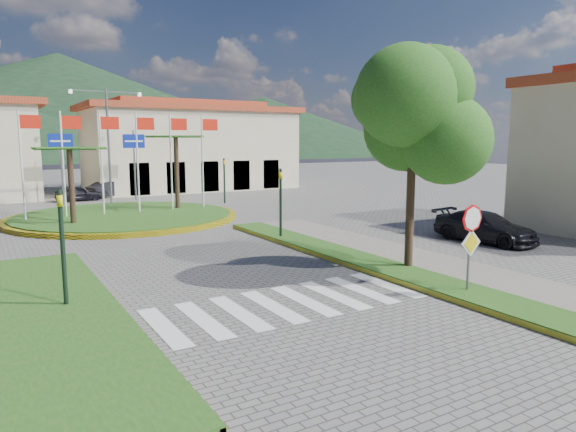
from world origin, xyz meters
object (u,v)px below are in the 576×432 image
roundabout_island (125,216)px  deciduous_tree (413,117)px  car_dark_a (79,193)px  car_dark_b (112,189)px  stop_sign (471,234)px  car_side_right (485,227)px

roundabout_island → deciduous_tree: deciduous_tree is taller
car_dark_a → car_dark_b: bearing=-65.6°
stop_sign → car_dark_b: (-2.90, 32.26, -1.14)m
stop_sign → car_side_right: 8.78m
roundabout_island → deciduous_tree: 18.55m
deciduous_tree → car_side_right: 8.16m
roundabout_island → stop_sign: size_ratio=4.79×
deciduous_tree → car_dark_a: 28.88m
car_dark_b → roundabout_island: bearing=150.3°
roundabout_island → car_dark_b: size_ratio=3.21×
stop_sign → roundabout_island: bearing=103.7°
car_dark_b → stop_sign: bearing=164.7°
deciduous_tree → car_side_right: (6.50, 2.00, -4.51)m
deciduous_tree → car_dark_a: deciduous_tree is taller
car_side_right → car_dark_b: bearing=103.5°
car_side_right → car_dark_a: bearing=109.5°
roundabout_island → car_side_right: (12.00, -15.00, 0.49)m
roundabout_island → car_dark_b: (2.00, 12.22, 0.48)m
roundabout_island → car_dark_a: (-0.72, 10.82, 0.38)m
roundabout_island → car_side_right: size_ratio=2.77×
car_dark_a → car_dark_b: (2.72, 1.41, 0.09)m
stop_sign → deciduous_tree: 4.59m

